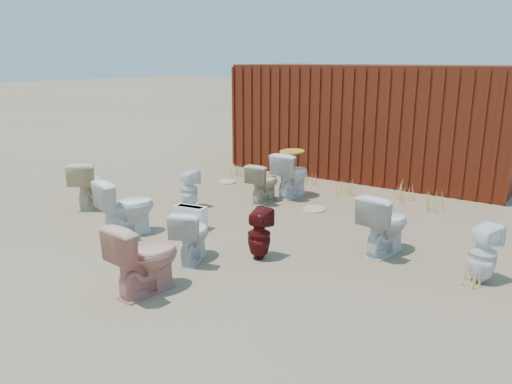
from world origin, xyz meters
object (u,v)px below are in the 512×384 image
Objects in this scene: shipping_container at (373,120)px; toilet_front_pink at (145,257)px; toilet_front_e at (385,223)px; toilet_back_yellowlid at (292,174)px; toilet_front_maroon at (259,234)px; toilet_back_a at (189,189)px; toilet_front_c at (192,235)px; toilet_front_a at (127,207)px; toilet_back_beige_left at (88,184)px; toilet_back_e at (483,253)px; loose_tank at (191,217)px; toilet_back_beige_right at (263,183)px.

toilet_front_pink is (0.29, -7.16, -0.79)m from shipping_container.
toilet_back_yellowlid is (-2.48, 1.75, 0.01)m from toilet_front_e.
toilet_front_maroon is 0.99× the size of toilet_back_a.
toilet_front_c is (-0.19, 0.97, -0.07)m from toilet_front_pink.
toilet_back_a is at bearing -67.65° from toilet_front_a.
toilet_front_c is 2.55m from toilet_front_e.
toilet_back_yellowlid reaches higher than toilet_back_beige_left.
toilet_front_e is 5.14m from toilet_back_beige_left.
toilet_back_e is (3.30, -4.76, -0.84)m from shipping_container.
toilet_back_e is (6.33, 0.63, -0.05)m from toilet_back_beige_left.
shipping_container is 12.00× the size of loose_tank.
toilet_front_maroon is at bearing 143.37° from toilet_back_beige_left.
toilet_back_yellowlid is (1.08, 1.66, 0.09)m from toilet_back_a.
toilet_front_a is 1.79m from toilet_back_beige_left.
toilet_front_maroon is 1.68m from toilet_front_e.
toilet_back_beige_left is 1.15× the size of toilet_back_e.
toilet_front_maroon is 0.78× the size of toilet_back_yellowlid.
toilet_back_beige_right is (0.85, 1.07, 0.02)m from toilet_back_a.
toilet_front_e is at bearing -142.14° from toilet_front_maroon.
shipping_container reaches higher than toilet_back_e.
toilet_back_beige_left is 3.67m from toilet_back_yellowlid.
toilet_back_yellowlid is (2.59, 2.60, 0.02)m from toilet_back_beige_left.
toilet_back_a is 0.94× the size of toilet_back_beige_right.
toilet_front_maroon is at bearing -82.15° from shipping_container.
toilet_back_yellowlid is (-0.44, -2.79, -0.77)m from shipping_container.
toilet_front_e is 3.56m from toilet_back_a.
toilet_back_e reaches higher than toilet_back_a.
toilet_back_a is at bearing -108.89° from shipping_container.
toilet_back_a is at bearing -67.85° from toilet_front_c.
toilet_front_a is 1.25× the size of toilet_back_a.
toilet_front_maroon is at bearing 159.02° from toilet_back_a.
loose_tank is at bearing -98.34° from shipping_container.
toilet_front_maroon is at bearing -154.89° from toilet_front_a.
toilet_front_pink reaches higher than toilet_back_a.
toilet_back_yellowlid reaches higher than toilet_front_e.
toilet_front_pink is at bearing 102.93° from toilet_back_beige_right.
toilet_back_yellowlid is (0.24, 0.60, 0.07)m from toilet_back_beige_right.
shipping_container is 4.78m from toilet_back_a.
toilet_front_c is 1.04× the size of toilet_front_maroon.
toilet_front_maroon is (0.78, -5.65, -0.87)m from shipping_container.
toilet_front_e reaches higher than toilet_front_pink.
toilet_back_beige_left is at bearing 173.76° from loose_tank.
toilet_front_maroon is 1.61m from loose_tank.
loose_tank is (-0.33, -2.47, -0.25)m from toilet_back_yellowlid.
toilet_front_a reaches higher than toilet_back_beige_right.
toilet_back_a is at bearing 123.36° from loose_tank.
toilet_front_pink is at bearing 101.13° from toilet_back_yellowlid.
toilet_front_e reaches higher than toilet_front_maroon.
toilet_back_a is (-1.52, -4.45, -0.86)m from shipping_container.
toilet_front_c is 0.97× the size of toilet_back_e.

